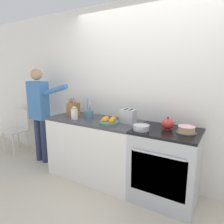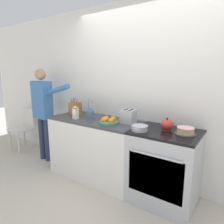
% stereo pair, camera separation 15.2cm
% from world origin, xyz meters
% --- Properties ---
extents(ground_plane, '(16.00, 16.00, 0.00)m').
position_xyz_m(ground_plane, '(0.00, 0.00, 0.00)').
color(ground_plane, beige).
extents(wall_back, '(8.00, 0.04, 2.60)m').
position_xyz_m(wall_back, '(0.00, 0.66, 1.30)').
color(wall_back, silver).
rests_on(wall_back, ground_plane).
extents(counter_cabinet, '(1.41, 0.64, 0.92)m').
position_xyz_m(counter_cabinet, '(-0.75, 0.32, 0.46)').
color(counter_cabinet, white).
rests_on(counter_cabinet, ground_plane).
extents(stove_range, '(0.79, 0.67, 0.92)m').
position_xyz_m(stove_range, '(0.35, 0.32, 0.46)').
color(stove_range, '#B7BABF').
rests_on(stove_range, ground_plane).
extents(layer_cake, '(0.23, 0.23, 0.08)m').
position_xyz_m(layer_cake, '(0.57, 0.33, 0.96)').
color(layer_cake, '#4C4C51').
rests_on(layer_cake, stove_range).
extents(tea_kettle, '(0.18, 0.15, 0.15)m').
position_xyz_m(tea_kettle, '(0.34, 0.38, 0.98)').
color(tea_kettle, red).
rests_on(tea_kettle, stove_range).
extents(mixing_bowl, '(0.21, 0.21, 0.07)m').
position_xyz_m(mixing_bowl, '(0.08, 0.15, 0.95)').
color(mixing_bowl, '#B7BABF').
rests_on(mixing_bowl, stove_range).
extents(knife_block, '(0.14, 0.17, 0.30)m').
position_xyz_m(knife_block, '(-1.18, 0.35, 1.03)').
color(knife_block, olive).
rests_on(knife_block, counter_cabinet).
extents(utensil_crock, '(0.12, 0.12, 0.30)m').
position_xyz_m(utensil_crock, '(-0.82, 0.30, 0.99)').
color(utensil_crock, '#477084').
rests_on(utensil_crock, counter_cabinet).
extents(fruit_bowl, '(0.26, 0.26, 0.10)m').
position_xyz_m(fruit_bowl, '(-0.41, 0.19, 0.96)').
color(fruit_bowl, '#4C7F66').
rests_on(fruit_bowl, counter_cabinet).
extents(toaster, '(0.21, 0.16, 0.19)m').
position_xyz_m(toaster, '(-0.21, 0.39, 1.01)').
color(toaster, '#B7BABF').
rests_on(toaster, counter_cabinet).
extents(milk_carton, '(0.07, 0.07, 0.20)m').
position_xyz_m(milk_carton, '(-0.98, 0.15, 1.02)').
color(milk_carton, white).
rests_on(milk_carton, counter_cabinet).
extents(person_baker, '(0.94, 0.20, 1.66)m').
position_xyz_m(person_baker, '(-1.88, 0.25, 1.00)').
color(person_baker, '#283351').
rests_on(person_baker, ground_plane).
extents(dining_chair, '(0.40, 0.40, 0.85)m').
position_xyz_m(dining_chair, '(-2.71, 0.36, 0.49)').
color(dining_chair, silver).
rests_on(dining_chair, ground_plane).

